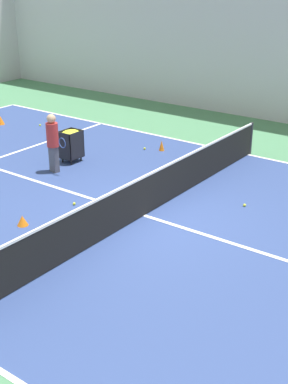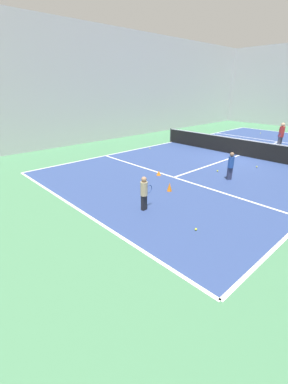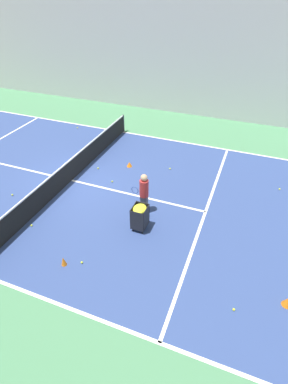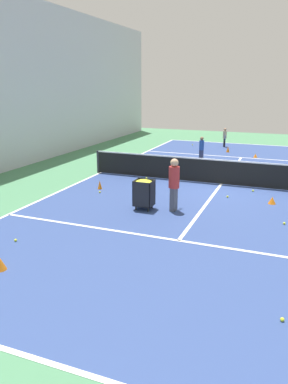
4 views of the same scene
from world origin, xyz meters
name	(u,v)px [view 1 (image 1 of 4)]	position (x,y,z in m)	size (l,w,h in m)	color
ground_plane	(144,216)	(0.00, 0.00, 0.00)	(32.78, 32.78, 0.00)	#477F56
court_playing_area	(144,215)	(0.00, 0.00, 0.00)	(10.46, 20.92, 0.00)	navy
line_sideline_right	(248,155)	(5.23, 0.00, 0.01)	(0.10, 20.92, 0.00)	white
line_centre_service	(144,215)	(0.00, 0.00, 0.01)	(0.10, 11.51, 0.00)	white
tennis_net	(144,195)	(0.00, 0.00, 0.50)	(10.76, 0.10, 0.96)	#2D2D33
coach_at_net	(53,139)	(0.80, 3.62, 0.92)	(0.36, 0.67, 1.61)	#4C4C56
ball_cart	(71,140)	(1.68, 3.82, 0.65)	(0.57, 0.48, 0.93)	black
training_cone_0	(162,145)	(4.03, 2.30, 0.16)	(0.17, 0.17, 0.32)	orange
training_cone_3	(22,220)	(-1.96, 1.83, 0.12)	(0.24, 0.24, 0.23)	orange
training_cone_4	(1,120)	(3.04, 8.56, 0.16)	(0.27, 0.27, 0.31)	orange
tennis_ball_2	(87,227)	(-1.24, 0.59, 0.04)	(0.07, 0.07, 0.07)	yellow
tennis_ball_4	(40,125)	(3.71, 7.28, 0.04)	(0.07, 0.07, 0.07)	yellow
tennis_ball_6	(145,149)	(3.78, 2.77, 0.04)	(0.07, 0.07, 0.07)	yellow
tennis_ball_7	(74,204)	(-0.51, 1.66, 0.04)	(0.07, 0.07, 0.07)	yellow
tennis_ball_9	(245,205)	(1.79, -1.60, 0.04)	(0.07, 0.07, 0.07)	yellow
tennis_ball_10	(202,173)	(2.98, 0.27, 0.04)	(0.07, 0.07, 0.07)	yellow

